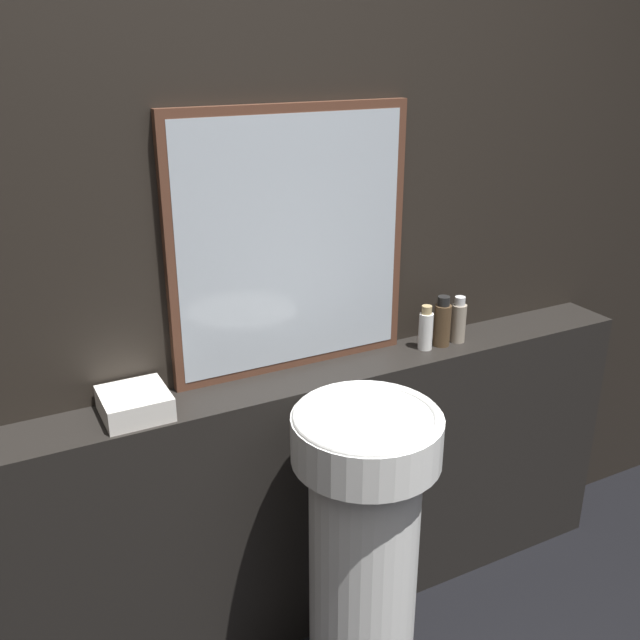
# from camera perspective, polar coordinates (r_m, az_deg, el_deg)

# --- Properties ---
(wall_back) EXTENTS (8.00, 0.06, 2.50)m
(wall_back) POSITION_cam_1_polar(r_m,az_deg,el_deg) (2.06, -5.09, 5.25)
(wall_back) COLOR black
(wall_back) RESTS_ON ground_plane
(vanity_counter) EXTENTS (2.51, 0.20, 0.90)m
(vanity_counter) POSITION_cam_1_polar(r_m,az_deg,el_deg) (2.31, -3.13, -14.97)
(vanity_counter) COLOR black
(vanity_counter) RESTS_ON ground_plane
(pedestal_sink) EXTENTS (0.39, 0.39, 0.95)m
(pedestal_sink) POSITION_cam_1_polar(r_m,az_deg,el_deg) (2.05, 3.50, -18.00)
(pedestal_sink) COLOR white
(pedestal_sink) RESTS_ON ground_plane
(mirror) EXTENTS (0.73, 0.03, 0.77)m
(mirror) POSITION_cam_1_polar(r_m,az_deg,el_deg) (2.04, -2.30, 6.14)
(mirror) COLOR #563323
(mirror) RESTS_ON vanity_counter
(towel_stack) EXTENTS (0.17, 0.18, 0.07)m
(towel_stack) POSITION_cam_1_polar(r_m,az_deg,el_deg) (1.95, -14.60, -6.47)
(towel_stack) COLOR silver
(towel_stack) RESTS_ON vanity_counter
(shampoo_bottle) EXTENTS (0.05, 0.05, 0.15)m
(shampoo_bottle) POSITION_cam_1_polar(r_m,az_deg,el_deg) (2.29, 8.46, -0.73)
(shampoo_bottle) COLOR white
(shampoo_bottle) RESTS_ON vanity_counter
(conditioner_bottle) EXTENTS (0.05, 0.05, 0.17)m
(conditioner_bottle) POSITION_cam_1_polar(r_m,az_deg,el_deg) (2.32, 9.76, -0.23)
(conditioner_bottle) COLOR #4C3823
(conditioner_bottle) RESTS_ON vanity_counter
(lotion_bottle) EXTENTS (0.05, 0.05, 0.16)m
(lotion_bottle) POSITION_cam_1_polar(r_m,az_deg,el_deg) (2.36, 11.02, -0.08)
(lotion_bottle) COLOR gray
(lotion_bottle) RESTS_ON vanity_counter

